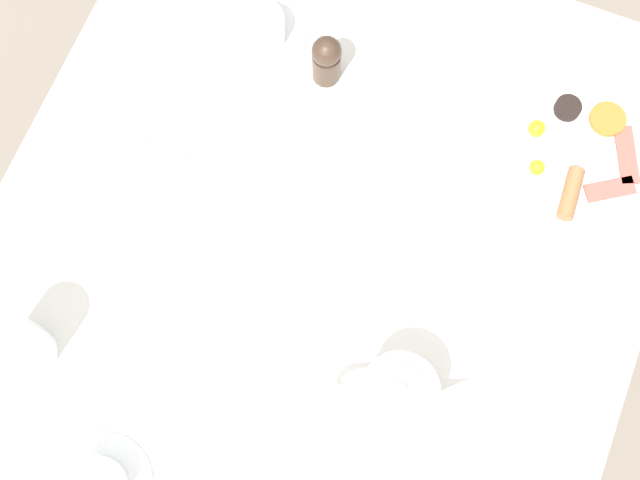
# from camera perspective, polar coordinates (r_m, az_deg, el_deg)

# --- Properties ---
(ground_plane) EXTENTS (8.00, 8.00, 0.00)m
(ground_plane) POSITION_cam_1_polar(r_m,az_deg,el_deg) (2.19, -0.00, -5.61)
(ground_plane) COLOR #70665B
(table) EXTENTS (1.08, 1.18, 0.75)m
(table) POSITION_cam_1_polar(r_m,az_deg,el_deg) (1.53, -0.00, -0.86)
(table) COLOR silver
(table) RESTS_ON ground_plane
(breakfast_plate) EXTENTS (0.31, 0.31, 0.04)m
(breakfast_plate) POSITION_cam_1_polar(r_m,az_deg,el_deg) (1.57, 16.06, 5.30)
(breakfast_plate) COLOR white
(breakfast_plate) RESTS_ON table
(teapot_near) EXTENTS (0.21, 0.12, 0.14)m
(teapot_near) POSITION_cam_1_polar(r_m,az_deg,el_deg) (1.37, 4.90, -9.85)
(teapot_near) COLOR white
(teapot_near) RESTS_ON table
(teacup_with_saucer_left) EXTENTS (0.16, 0.16, 0.07)m
(teacup_with_saucer_left) POSITION_cam_1_polar(r_m,az_deg,el_deg) (1.59, -3.79, 13.24)
(teacup_with_saucer_left) COLOR white
(teacup_with_saucer_left) RESTS_ON table
(water_glass_tall) EXTENTS (0.08, 0.08, 0.15)m
(water_glass_tall) POSITION_cam_1_polar(r_m,az_deg,el_deg) (1.43, -18.79, -6.35)
(water_glass_tall) COLOR white
(water_glass_tall) RESTS_ON table
(salt_grinder) EXTENTS (0.05, 0.05, 0.11)m
(salt_grinder) POSITION_cam_1_polar(r_m,az_deg,el_deg) (1.53, 0.42, 11.49)
(salt_grinder) COLOR #38281E
(salt_grinder) RESTS_ON table
(napkin_folded) EXTENTS (0.12, 0.19, 0.01)m
(napkin_folded) POSITION_cam_1_polar(r_m,az_deg,el_deg) (1.52, -11.82, 3.09)
(napkin_folded) COLOR white
(napkin_folded) RESTS_ON table
(fork_by_plate) EXTENTS (0.15, 0.11, 0.00)m
(fork_by_plate) POSITION_cam_1_polar(r_m,az_deg,el_deg) (1.52, -1.51, 5.93)
(fork_by_plate) COLOR silver
(fork_by_plate) RESTS_ON table
(knife_by_plate) EXTENTS (0.18, 0.13, 0.00)m
(knife_by_plate) POSITION_cam_1_polar(r_m,az_deg,el_deg) (1.64, 7.78, 13.74)
(knife_by_plate) COLOR silver
(knife_by_plate) RESTS_ON table
(spoon_for_tea) EXTENTS (0.11, 0.12, 0.00)m
(spoon_for_tea) POSITION_cam_1_polar(r_m,az_deg,el_deg) (1.49, 16.32, -5.31)
(spoon_for_tea) COLOR silver
(spoon_for_tea) RESTS_ON table
(fork_spare) EXTENTS (0.02, 0.17, 0.00)m
(fork_spare) POSITION_cam_1_polar(r_m,az_deg,el_deg) (1.45, -5.70, -3.49)
(fork_spare) COLOR silver
(fork_spare) RESTS_ON table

